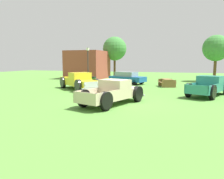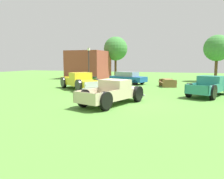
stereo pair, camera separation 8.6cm
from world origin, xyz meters
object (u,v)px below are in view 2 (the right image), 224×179
object	(u,v)px
picnic_table	(168,82)
oak_tree_east	(116,49)
sedan_distant_a	(128,78)
pickup_truck_behind_right	(210,86)
trash_can	(94,81)
pickup_truck_behind_left	(81,82)
pickup_truck_foreground	(116,92)
lamp_post_far	(89,63)
oak_tree_west	(217,48)

from	to	relation	value
picnic_table	oak_tree_east	world-z (taller)	oak_tree_east
oak_tree_east	sedan_distant_a	bearing A→B (deg)	-64.02
pickup_truck_behind_right	trash_can	size ratio (longest dim) A/B	5.42
pickup_truck_behind_left	pickup_truck_behind_right	bearing A→B (deg)	1.14
pickup_truck_foreground	oak_tree_east	distance (m)	23.12
sedan_distant_a	picnic_table	distance (m)	4.79
pickup_truck_foreground	pickup_truck_behind_right	xyz separation A→B (m)	(5.72, 5.40, 0.01)
lamp_post_far	trash_can	bearing A→B (deg)	-59.07
lamp_post_far	picnic_table	distance (m)	11.46
pickup_truck_foreground	pickup_truck_behind_left	distance (m)	7.25
oak_tree_west	pickup_truck_foreground	bearing A→B (deg)	-112.01
pickup_truck_behind_right	trash_can	xyz separation A→B (m)	(-11.21, 3.64, -0.23)
pickup_truck_behind_left	picnic_table	xyz separation A→B (m)	(7.19, 5.12, -0.25)
trash_can	picnic_table	bearing A→B (deg)	9.45
pickup_truck_behind_right	oak_tree_west	size ratio (longest dim) A/B	0.88
lamp_post_far	picnic_table	xyz separation A→B (m)	(10.65, -3.81, -1.82)
pickup_truck_foreground	oak_tree_east	size ratio (longest dim) A/B	0.78
trash_can	oak_tree_west	world-z (taller)	oak_tree_west
pickup_truck_behind_left	trash_can	size ratio (longest dim) A/B	5.44
pickup_truck_foreground	sedan_distant_a	distance (m)	11.95
pickup_truck_foreground	trash_can	size ratio (longest dim) A/B	5.37
trash_can	oak_tree_west	size ratio (longest dim) A/B	0.16
picnic_table	oak_tree_east	size ratio (longest dim) A/B	0.34
trash_can	oak_tree_east	size ratio (longest dim) A/B	0.15
sedan_distant_a	oak_tree_west	distance (m)	12.23
pickup_truck_behind_left	oak_tree_east	bearing A→B (deg)	97.70
oak_tree_east	trash_can	bearing A→B (deg)	-81.87
sedan_distant_a	lamp_post_far	bearing A→B (deg)	158.26
pickup_truck_foreground	oak_tree_west	xyz separation A→B (m)	(7.33, 18.14, 3.50)
trash_can	sedan_distant_a	bearing A→B (deg)	41.24
pickup_truck_behind_right	oak_tree_east	xyz separation A→B (m)	(-13.00, 16.19, 3.89)
pickup_truck_behind_left	oak_tree_west	bearing A→B (deg)	46.26
pickup_truck_behind_left	oak_tree_east	distance (m)	17.00
picnic_table	trash_can	size ratio (longest dim) A/B	2.31
sedan_distant_a	oak_tree_east	size ratio (longest dim) A/B	0.68
lamp_post_far	oak_tree_west	size ratio (longest dim) A/B	0.75
pickup_truck_foreground	pickup_truck_behind_left	size ratio (longest dim) A/B	0.99
pickup_truck_foreground	lamp_post_far	xyz separation A→B (m)	(-8.53, 14.12, 1.62)
pickup_truck_behind_right	pickup_truck_foreground	bearing A→B (deg)	-136.65
pickup_truck_behind_left	pickup_truck_behind_right	world-z (taller)	pickup_truck_behind_left
trash_can	oak_tree_west	bearing A→B (deg)	35.37
pickup_truck_foreground	sedan_distant_a	bearing A→B (deg)	101.87
pickup_truck_foreground	pickup_truck_behind_right	bearing A→B (deg)	43.35
trash_can	pickup_truck_behind_left	bearing A→B (deg)	-83.72
pickup_truck_behind_right	sedan_distant_a	distance (m)	10.32
pickup_truck_foreground	oak_tree_east	xyz separation A→B (m)	(-7.28, 21.59, 3.90)
pickup_truck_foreground	oak_tree_west	bearing A→B (deg)	67.99
oak_tree_west	pickup_truck_behind_right	bearing A→B (deg)	-97.20
sedan_distant_a	pickup_truck_behind_left	bearing A→B (deg)	-111.81
oak_tree_west	picnic_table	bearing A→B (deg)	-123.63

